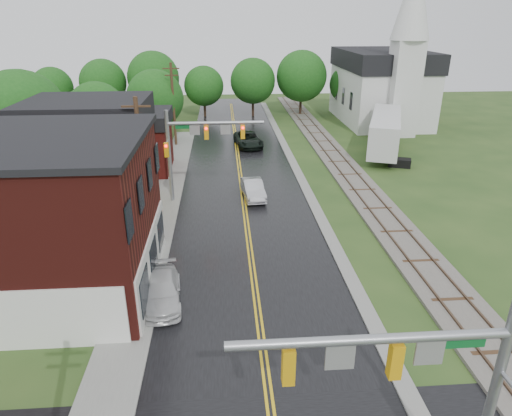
{
  "coord_description": "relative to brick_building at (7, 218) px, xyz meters",
  "views": [
    {
      "loc": [
        -1.48,
        -6.86,
        13.57
      ],
      "look_at": [
        0.27,
        16.9,
        3.5
      ],
      "focal_mm": 32.0,
      "sensor_mm": 36.0,
      "label": 1
    }
  ],
  "objects": [
    {
      "name": "traffic_signal_near",
      "position": [
        15.96,
        -13.0,
        0.82
      ],
      "size": [
        7.34,
        0.3,
        7.2
      ],
      "color": "gray",
      "rests_on": "ground"
    },
    {
      "name": "tree_left_e",
      "position": [
        3.64,
        30.9,
        0.66
      ],
      "size": [
        6.4,
        6.4,
        8.16
      ],
      "color": "black",
      "rests_on": "ground"
    },
    {
      "name": "semi_trailer",
      "position": [
        28.04,
        24.31,
        -1.76
      ],
      "size": [
        7.18,
        13.17,
        4.05
      ],
      "color": "black",
      "rests_on": "ground"
    },
    {
      "name": "main_road",
      "position": [
        12.48,
        15.0,
        -4.15
      ],
      "size": [
        10.0,
        90.0,
        0.02
      ],
      "primitive_type": "cube",
      "color": "black",
      "rests_on": "ground"
    },
    {
      "name": "traffic_signal_far",
      "position": [
        9.01,
        12.0,
        0.82
      ],
      "size": [
        7.34,
        0.43,
        7.2
      ],
      "color": "gray",
      "rests_on": "ground"
    },
    {
      "name": "tree_left_b",
      "position": [
        -5.36,
        16.9,
        1.57
      ],
      "size": [
        7.6,
        7.6,
        9.69
      ],
      "color": "black",
      "rests_on": "ground"
    },
    {
      "name": "pickup_white",
      "position": [
        7.68,
        -1.85,
        -3.49
      ],
      "size": [
        2.31,
        4.69,
        1.31
      ],
      "primitive_type": "imported",
      "rotation": [
        0.0,
        0.0,
        0.11
      ],
      "color": "silver",
      "rests_on": "ground"
    },
    {
      "name": "brick_building",
      "position": [
        0.0,
        0.0,
        0.0
      ],
      "size": [
        14.3,
        10.3,
        8.3
      ],
      "color": "#4C1410",
      "rests_on": "ground"
    },
    {
      "name": "utility_pole_c",
      "position": [
        5.68,
        29.0,
        0.57
      ],
      "size": [
        1.8,
        0.28,
        9.0
      ],
      "color": "#382616",
      "rests_on": "ground"
    },
    {
      "name": "tree_left_c",
      "position": [
        -1.36,
        24.9,
        0.36
      ],
      "size": [
        6.0,
        6.0,
        7.65
      ],
      "color": "black",
      "rests_on": "ground"
    },
    {
      "name": "utility_pole_b",
      "position": [
        5.68,
        7.0,
        0.57
      ],
      "size": [
        1.8,
        0.28,
        9.0
      ],
      "color": "#382616",
      "rests_on": "ground"
    },
    {
      "name": "suv_dark",
      "position": [
        13.81,
        27.98,
        -3.36
      ],
      "size": [
        3.35,
        5.98,
        1.58
      ],
      "primitive_type": "imported",
      "rotation": [
        0.0,
        0.0,
        0.13
      ],
      "color": "black",
      "rests_on": "ground"
    },
    {
      "name": "curb_right",
      "position": [
        17.88,
        20.0,
        -4.15
      ],
      "size": [
        0.8,
        70.0,
        0.12
      ],
      "primitive_type": "cube",
      "color": "gray",
      "rests_on": "ground"
    },
    {
      "name": "sidewalk_left",
      "position": [
        6.28,
        10.0,
        -4.15
      ],
      "size": [
        2.4,
        50.0,
        0.12
      ],
      "primitive_type": "cube",
      "color": "gray",
      "rests_on": "ground"
    },
    {
      "name": "yellow_house",
      "position": [
        1.48,
        11.0,
        -0.95
      ],
      "size": [
        8.0,
        7.0,
        6.4
      ],
      "primitive_type": "cube",
      "color": "tan",
      "rests_on": "ground"
    },
    {
      "name": "sedan_silver",
      "position": [
        13.28,
        12.33,
        -3.43
      ],
      "size": [
        1.95,
        4.48,
        1.43
      ],
      "primitive_type": "imported",
      "rotation": [
        0.0,
        0.0,
        0.1
      ],
      "color": "#B7B7BC",
      "rests_on": "ground"
    },
    {
      "name": "railroad",
      "position": [
        22.48,
        20.0,
        -4.05
      ],
      "size": [
        3.2,
        80.0,
        0.3
      ],
      "color": "#59544C",
      "rests_on": "ground"
    },
    {
      "name": "darkred_building",
      "position": [
        2.48,
        20.0,
        -1.95
      ],
      "size": [
        7.0,
        6.0,
        4.4
      ],
      "primitive_type": "cube",
      "color": "#3F0F0C",
      "rests_on": "ground"
    },
    {
      "name": "church",
      "position": [
        32.48,
        38.74,
        1.68
      ],
      "size": [
        10.4,
        18.4,
        20.0
      ],
      "color": "silver",
      "rests_on": "ground"
    }
  ]
}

